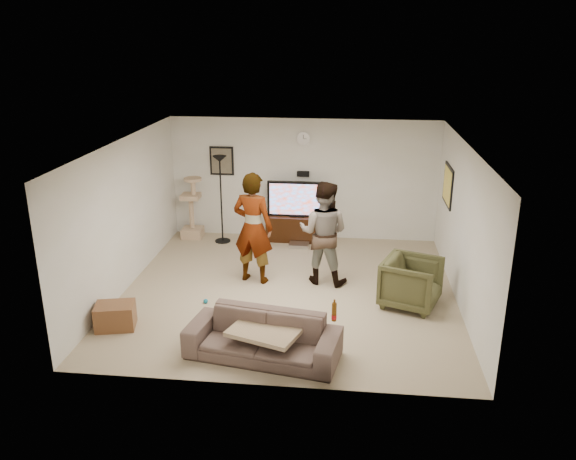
# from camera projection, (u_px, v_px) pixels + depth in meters

# --- Properties ---
(floor) EXTENTS (5.50, 5.50, 0.02)m
(floor) POSITION_uv_depth(u_px,v_px,m) (289.00, 291.00, 9.71)
(floor) COLOR tan
(floor) RESTS_ON ground
(ceiling) EXTENTS (5.50, 5.50, 0.02)m
(ceiling) POSITION_uv_depth(u_px,v_px,m) (289.00, 143.00, 8.88)
(ceiling) COLOR silver
(ceiling) RESTS_ON wall_back
(wall_back) EXTENTS (5.50, 0.04, 2.50)m
(wall_back) POSITION_uv_depth(u_px,v_px,m) (303.00, 179.00, 11.88)
(wall_back) COLOR silver
(wall_back) RESTS_ON floor
(wall_front) EXTENTS (5.50, 0.04, 2.50)m
(wall_front) POSITION_uv_depth(u_px,v_px,m) (263.00, 294.00, 6.71)
(wall_front) COLOR silver
(wall_front) RESTS_ON floor
(wall_left) EXTENTS (0.04, 5.50, 2.50)m
(wall_left) POSITION_uv_depth(u_px,v_px,m) (125.00, 215.00, 9.58)
(wall_left) COLOR silver
(wall_left) RESTS_ON floor
(wall_right) EXTENTS (0.04, 5.50, 2.50)m
(wall_right) POSITION_uv_depth(u_px,v_px,m) (463.00, 227.00, 9.01)
(wall_right) COLOR silver
(wall_right) RESTS_ON floor
(wall_clock) EXTENTS (0.26, 0.04, 0.26)m
(wall_clock) POSITION_uv_depth(u_px,v_px,m) (304.00, 139.00, 11.57)
(wall_clock) COLOR silver
(wall_clock) RESTS_ON wall_back
(wall_speaker) EXTENTS (0.25, 0.10, 0.10)m
(wall_speaker) POSITION_uv_depth(u_px,v_px,m) (303.00, 174.00, 11.78)
(wall_speaker) COLOR black
(wall_speaker) RESTS_ON wall_back
(picture_back) EXTENTS (0.42, 0.03, 0.52)m
(picture_back) POSITION_uv_depth(u_px,v_px,m) (222.00, 161.00, 11.92)
(picture_back) COLOR brown
(picture_back) RESTS_ON wall_back
(picture_right) EXTENTS (0.03, 0.78, 0.62)m
(picture_right) POSITION_uv_depth(u_px,v_px,m) (448.00, 185.00, 10.43)
(picture_right) COLOR #FED255
(picture_right) RESTS_ON wall_right
(tv_stand) EXTENTS (1.27, 0.45, 0.53)m
(tv_stand) POSITION_uv_depth(u_px,v_px,m) (297.00, 228.00, 11.98)
(tv_stand) COLOR black
(tv_stand) RESTS_ON floor
(console_box) EXTENTS (0.40, 0.30, 0.07)m
(console_box) POSITION_uv_depth(u_px,v_px,m) (299.00, 245.00, 11.68)
(console_box) COLOR #B8B8B8
(console_box) RESTS_ON floor
(tv) EXTENTS (1.23, 0.08, 0.73)m
(tv) POSITION_uv_depth(u_px,v_px,m) (297.00, 199.00, 11.78)
(tv) COLOR black
(tv) RESTS_ON tv_stand
(tv_screen) EXTENTS (1.13, 0.01, 0.64)m
(tv_screen) POSITION_uv_depth(u_px,v_px,m) (297.00, 200.00, 11.73)
(tv_screen) COLOR #3C96FC
(tv_screen) RESTS_ON tv
(floor_lamp) EXTENTS (0.32, 0.32, 1.80)m
(floor_lamp) POSITION_uv_depth(u_px,v_px,m) (221.00, 200.00, 11.69)
(floor_lamp) COLOR black
(floor_lamp) RESTS_ON floor
(cat_tree) EXTENTS (0.44, 0.44, 1.32)m
(cat_tree) POSITION_uv_depth(u_px,v_px,m) (191.00, 207.00, 12.03)
(cat_tree) COLOR tan
(cat_tree) RESTS_ON floor
(person_left) EXTENTS (0.80, 0.62, 1.95)m
(person_left) POSITION_uv_depth(u_px,v_px,m) (253.00, 228.00, 9.81)
(person_left) COLOR #92939A
(person_left) RESTS_ON floor
(person_right) EXTENTS (1.00, 0.85, 1.80)m
(person_right) POSITION_uv_depth(u_px,v_px,m) (323.00, 233.00, 9.79)
(person_right) COLOR #456A93
(person_right) RESTS_ON floor
(sofa) EXTENTS (2.14, 1.13, 0.59)m
(sofa) POSITION_uv_depth(u_px,v_px,m) (263.00, 337.00, 7.66)
(sofa) COLOR brown
(sofa) RESTS_ON floor
(throw_blanket) EXTENTS (1.08, 0.96, 0.06)m
(throw_blanket) POSITION_uv_depth(u_px,v_px,m) (266.00, 330.00, 7.62)
(throw_blanket) COLOR tan
(throw_blanket) RESTS_ON sofa
(beer_bottle) EXTENTS (0.06, 0.06, 0.25)m
(beer_bottle) POSITION_uv_depth(u_px,v_px,m) (334.00, 312.00, 7.42)
(beer_bottle) COLOR #593007
(beer_bottle) RESTS_ON sofa
(armchair) EXTENTS (1.10, 1.09, 0.79)m
(armchair) POSITION_uv_depth(u_px,v_px,m) (411.00, 283.00, 9.08)
(armchair) COLOR #3D3D22
(armchair) RESTS_ON floor
(side_table) EXTENTS (0.64, 0.53, 0.37)m
(side_table) POSITION_uv_depth(u_px,v_px,m) (115.00, 316.00, 8.46)
(side_table) COLOR brown
(side_table) RESTS_ON floor
(toy_ball) EXTENTS (0.08, 0.08, 0.08)m
(toy_ball) POSITION_uv_depth(u_px,v_px,m) (206.00, 301.00, 9.25)
(toy_ball) COLOR #15708E
(toy_ball) RESTS_ON floor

